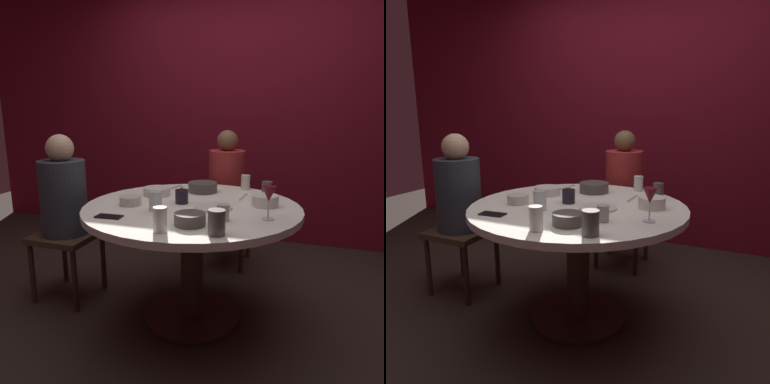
# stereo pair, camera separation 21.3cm
# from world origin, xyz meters

# --- Properties ---
(ground_plane) EXTENTS (8.00, 8.00, 0.00)m
(ground_plane) POSITION_xyz_m (0.00, 0.00, 0.00)
(ground_plane) COLOR #2D231E
(back_wall) EXTENTS (6.00, 0.10, 2.60)m
(back_wall) POSITION_xyz_m (0.00, 1.64, 1.30)
(back_wall) COLOR maroon
(back_wall) RESTS_ON ground
(dining_table) EXTENTS (1.29, 1.29, 0.74)m
(dining_table) POSITION_xyz_m (0.00, 0.00, 0.58)
(dining_table) COLOR silver
(dining_table) RESTS_ON ground
(seated_diner_left) EXTENTS (0.40, 0.40, 1.15)m
(seated_diner_left) POSITION_xyz_m (-0.92, 0.00, 0.71)
(seated_diner_left) COLOR #3F2D1E
(seated_diner_left) RESTS_ON ground
(seated_diner_back) EXTENTS (0.40, 0.40, 1.14)m
(seated_diner_back) POSITION_xyz_m (0.00, 0.91, 0.70)
(seated_diner_back) COLOR #3F2D1E
(seated_diner_back) RESTS_ON ground
(candle_holder) EXTENTS (0.08, 0.08, 0.11)m
(candle_holder) POSITION_xyz_m (-0.07, 0.02, 0.79)
(candle_holder) COLOR black
(candle_holder) RESTS_ON dining_table
(wine_glass) EXTENTS (0.08, 0.08, 0.18)m
(wine_glass) POSITION_xyz_m (0.46, -0.15, 0.87)
(wine_glass) COLOR silver
(wine_glass) RESTS_ON dining_table
(dinner_plate) EXTENTS (0.22, 0.22, 0.01)m
(dinner_plate) POSITION_xyz_m (0.14, -0.03, 0.75)
(dinner_plate) COLOR silver
(dinner_plate) RESTS_ON dining_table
(cell_phone) EXTENTS (0.14, 0.08, 0.01)m
(cell_phone) POSITION_xyz_m (-0.34, -0.38, 0.75)
(cell_phone) COLOR black
(cell_phone) RESTS_ON dining_table
(bowl_serving_large) EXTENTS (0.18, 0.18, 0.05)m
(bowl_serving_large) POSITION_xyz_m (-0.30, 0.16, 0.77)
(bowl_serving_large) COLOR silver
(bowl_serving_large) RESTS_ON dining_table
(bowl_salad_center) EXTENTS (0.16, 0.16, 0.06)m
(bowl_salad_center) POSITION_xyz_m (0.11, -0.37, 0.78)
(bowl_salad_center) COLOR #4C4742
(bowl_salad_center) RESTS_ON dining_table
(bowl_small_white) EXTENTS (0.15, 0.15, 0.07)m
(bowl_small_white) POSITION_xyz_m (0.42, 0.12, 0.78)
(bowl_small_white) COLOR silver
(bowl_small_white) RESTS_ON dining_table
(bowl_sauce_side) EXTENTS (0.13, 0.13, 0.05)m
(bowl_sauce_side) POSITION_xyz_m (-0.35, -0.11, 0.77)
(bowl_sauce_side) COLOR beige
(bowl_sauce_side) RESTS_ON dining_table
(bowl_rice_portion) EXTENTS (0.20, 0.20, 0.07)m
(bowl_rice_portion) POSITION_xyz_m (-0.04, 0.36, 0.78)
(bowl_rice_portion) COLOR #4C4742
(bowl_rice_portion) RESTS_ON dining_table
(cup_near_candle) EXTENTS (0.07, 0.07, 0.12)m
(cup_near_candle) POSITION_xyz_m (0.01, -0.51, 0.80)
(cup_near_candle) COLOR beige
(cup_near_candle) RESTS_ON dining_table
(cup_by_left_diner) EXTENTS (0.06, 0.06, 0.10)m
(cup_by_left_diner) POSITION_xyz_m (0.22, 0.53, 0.80)
(cup_by_left_diner) COLOR silver
(cup_by_left_diner) RESTS_ON dining_table
(cup_by_right_diner) EXTENTS (0.07, 0.07, 0.11)m
(cup_by_right_diner) POSITION_xyz_m (-0.15, -0.18, 0.80)
(cup_by_right_diner) COLOR silver
(cup_by_right_diner) RESTS_ON dining_table
(cup_center_front) EXTENTS (0.08, 0.08, 0.12)m
(cup_center_front) POSITION_xyz_m (0.27, -0.47, 0.80)
(cup_center_front) COLOR #4C4742
(cup_center_front) RESTS_ON dining_table
(cup_far_edge) EXTENTS (0.07, 0.07, 0.10)m
(cup_far_edge) POSITION_xyz_m (0.39, 0.38, 0.79)
(cup_far_edge) COLOR #4C4742
(cup_far_edge) RESTS_ON dining_table
(cup_beside_wine) EXTENTS (0.06, 0.06, 0.09)m
(cup_beside_wine) POSITION_xyz_m (0.25, -0.24, 0.79)
(cup_beside_wine) COLOR #B2ADA3
(cup_beside_wine) RESTS_ON dining_table
(fork_near_plate) EXTENTS (0.03, 0.18, 0.01)m
(fork_near_plate) POSITION_xyz_m (0.25, 0.29, 0.75)
(fork_near_plate) COLOR #B7B7BC
(fork_near_plate) RESTS_ON dining_table
(knife_near_plate) EXTENTS (0.05, 0.18, 0.01)m
(knife_near_plate) POSITION_xyz_m (-0.28, 0.42, 0.75)
(knife_near_plate) COLOR #B7B7BC
(knife_near_plate) RESTS_ON dining_table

